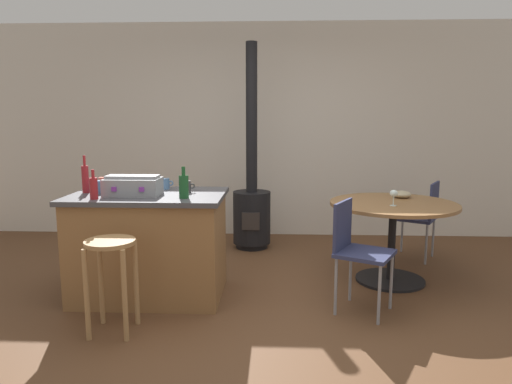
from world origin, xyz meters
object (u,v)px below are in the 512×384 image
Objects in this scene: bottle_2 at (85,178)px; wine_glass at (394,194)px; cup_0 at (99,187)px; toolbox at (133,186)px; folding_chair_near at (422,214)px; cup_3 at (186,186)px; serving_bowl at (402,194)px; bottle_1 at (94,188)px; bottle_0 at (184,186)px; cup_4 at (116,185)px; cup_1 at (104,183)px; kitchen_island at (150,245)px; folding_chair_far at (357,247)px; wooden_stool at (111,264)px; dining_table at (393,221)px; wood_stove at (252,201)px; cup_2 at (165,184)px.

wine_glass is (2.66, 0.27, -0.16)m from bottle_2.
toolbox is at bearing -15.98° from cup_0.
toolbox is (-2.74, -1.24, 0.47)m from folding_chair_near.
serving_bowl is at bearing 17.51° from cup_3.
cup_0 is (-0.07, 0.29, -0.04)m from bottle_1.
bottle_0 reaches higher than cup_4.
cup_1 is at bearing -178.86° from wine_glass.
bottle_2 is at bearing -148.10° from cup_4.
bottle_1 is at bearing -76.13° from cup_0.
kitchen_island is 2.18m from wine_glass.
kitchen_island is 1.51× the size of folding_chair_near.
toolbox is 0.47m from bottle_0.
cup_4 is at bearing -30.76° from cup_1.
folding_chair_near is at bearing 56.43° from folding_chair_far.
bottle_1 is at bearing -77.48° from cup_1.
kitchen_island is 1.89× the size of wooden_stool.
dining_table is 8.08× the size of wine_glass.
wooden_stool is 1.53× the size of toolbox.
dining_table is 9.56× the size of cup_4.
wood_stove is 5.30× the size of toolbox.
cup_1 is (0.07, 0.22, -0.07)m from bottle_2.
wood_stove is 19.45× the size of cup_4.
wine_glass reaches higher than folding_chair_far.
kitchen_island is 1.46× the size of folding_chair_far.
folding_chair_far is at bearing -11.07° from cup_4.
bottle_0 is 1.40× the size of serving_bowl.
dining_table is 2.60× the size of toolbox.
bottle_0 is at bearing -82.14° from cup_3.
folding_chair_near is 7.00× the size of cup_4.
dining_table is 2.11m from cup_2.
wood_stove reaches higher than serving_bowl.
bottle_1 reaches higher than wooden_stool.
bottle_2 is at bearing -166.28° from serving_bowl.
wooden_stool is 0.59× the size of dining_table.
cup_3 reaches higher than folding_chair_near.
cup_0 reaches higher than cup_3.
dining_table is 4.59× the size of bottle_0.
cup_0 is at bearing 164.02° from toolbox.
bottle_2 is at bearing 122.07° from wooden_stool.
cup_1 is 1.06× the size of cup_2.
kitchen_island reaches higher than dining_table.
bottle_2 is 0.27m from cup_4.
folding_chair_near is at bearing 23.64° from kitchen_island.
cup_4 is 0.67× the size of serving_bowl.
bottle_0 is at bearing -30.69° from kitchen_island.
folding_chair_far reaches higher than folding_chair_near.
dining_table is at bearing 4.52° from cup_1.
wooden_stool is 1.07m from cup_2.
wood_stove is at bearing 168.46° from folding_chair_near.
bottle_0 is (-1.81, -0.65, 0.41)m from dining_table.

